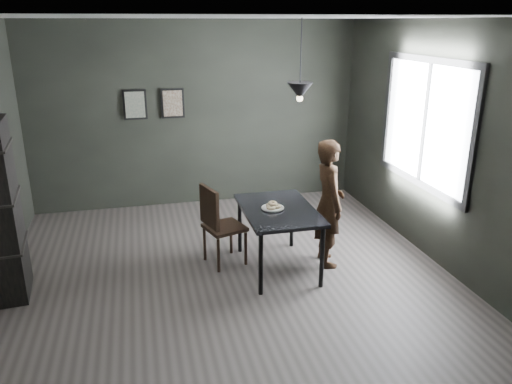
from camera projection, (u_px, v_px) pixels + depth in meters
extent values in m
plane|color=#332E2C|center=(228.00, 273.00, 5.77)|extent=(5.00, 5.00, 0.00)
cube|color=black|center=(196.00, 115.00, 7.62)|extent=(5.00, 0.10, 2.80)
cube|color=silver|center=(222.00, 17.00, 4.86)|extent=(5.00, 5.00, 0.02)
cube|color=white|center=(425.00, 123.00, 5.98)|extent=(0.02, 1.80, 1.40)
cube|color=black|center=(425.00, 123.00, 5.98)|extent=(0.04, 1.96, 1.56)
cube|color=black|center=(278.00, 210.00, 5.67)|extent=(0.80, 1.20, 0.04)
cylinder|color=black|center=(261.00, 264.00, 5.22)|extent=(0.05, 0.05, 0.71)
cylinder|color=black|center=(322.00, 257.00, 5.37)|extent=(0.05, 0.05, 0.71)
cylinder|color=black|center=(240.00, 225.00, 6.21)|extent=(0.05, 0.05, 0.71)
cylinder|color=black|center=(292.00, 220.00, 6.36)|extent=(0.05, 0.05, 0.71)
cylinder|color=silver|center=(273.00, 208.00, 5.64)|extent=(0.23, 0.23, 0.01)
torus|color=beige|center=(276.00, 206.00, 5.64)|extent=(0.11, 0.11, 0.04)
torus|color=beige|center=(271.00, 205.00, 5.67)|extent=(0.11, 0.11, 0.04)
torus|color=beige|center=(271.00, 208.00, 5.60)|extent=(0.11, 0.11, 0.04)
torus|color=beige|center=(273.00, 204.00, 5.62)|extent=(0.12, 0.12, 0.05)
imported|color=black|center=(329.00, 203.00, 5.80)|extent=(0.39, 0.57, 1.52)
cube|color=black|center=(225.00, 227.00, 5.89)|extent=(0.53, 0.53, 0.04)
cube|color=black|center=(209.00, 207.00, 5.70)|extent=(0.17, 0.42, 0.46)
cylinder|color=black|center=(219.00, 256.00, 5.74)|extent=(0.04, 0.04, 0.41)
cylinder|color=black|center=(246.00, 249.00, 5.92)|extent=(0.04, 0.04, 0.41)
cylinder|color=black|center=(205.00, 244.00, 6.03)|extent=(0.04, 0.04, 0.41)
cylinder|color=black|center=(231.00, 238.00, 6.21)|extent=(0.04, 0.04, 0.41)
cylinder|color=black|center=(301.00, 55.00, 5.26)|extent=(0.01, 0.01, 0.75)
cone|color=black|center=(300.00, 91.00, 5.39)|extent=(0.28, 0.28, 0.18)
sphere|color=#FFE0B2|center=(300.00, 98.00, 5.41)|extent=(0.07, 0.07, 0.07)
cube|color=black|center=(135.00, 105.00, 7.32)|extent=(0.34, 0.03, 0.44)
cube|color=#3C544A|center=(135.00, 105.00, 7.31)|extent=(0.28, 0.01, 0.38)
cube|color=black|center=(173.00, 103.00, 7.45)|extent=(0.34, 0.03, 0.44)
cube|color=brown|center=(173.00, 103.00, 7.43)|extent=(0.28, 0.01, 0.38)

